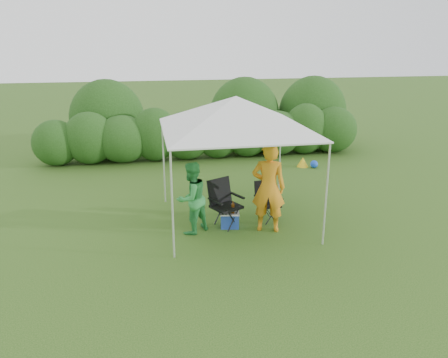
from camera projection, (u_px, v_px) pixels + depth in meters
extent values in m
plane|color=#3B611E|center=(240.00, 230.00, 9.53)|extent=(70.00, 70.00, 0.00)
ellipsoid|color=#244E18|center=(56.00, 143.00, 14.08)|extent=(1.50, 1.28, 1.50)
cylinder|color=#382616|center=(58.00, 161.00, 14.26)|extent=(0.12, 0.12, 0.30)
ellipsoid|color=#244E18|center=(89.00, 138.00, 14.23)|extent=(1.65, 1.40, 1.73)
cylinder|color=#382616|center=(91.00, 159.00, 14.45)|extent=(0.12, 0.12, 0.30)
ellipsoid|color=#244E18|center=(123.00, 139.00, 14.43)|extent=(1.80, 1.53, 1.57)
cylinder|color=#382616|center=(124.00, 158.00, 14.63)|extent=(0.12, 0.12, 0.30)
ellipsoid|color=#244E18|center=(155.00, 135.00, 14.58)|extent=(1.58, 1.34, 1.80)
cylinder|color=#382616|center=(156.00, 156.00, 14.81)|extent=(0.12, 0.12, 0.30)
ellipsoid|color=#244E18|center=(187.00, 136.00, 14.79)|extent=(1.73, 1.47, 1.65)
cylinder|color=#382616|center=(187.00, 155.00, 15.00)|extent=(0.12, 0.12, 0.30)
ellipsoid|color=#244E18|center=(217.00, 136.00, 14.99)|extent=(1.50, 1.28, 1.50)
cylinder|color=#382616|center=(217.00, 153.00, 15.18)|extent=(0.12, 0.12, 0.30)
ellipsoid|color=#244E18|center=(247.00, 132.00, 15.14)|extent=(1.65, 1.40, 1.73)
cylinder|color=#382616|center=(247.00, 152.00, 15.36)|extent=(0.12, 0.12, 0.30)
ellipsoid|color=#244E18|center=(277.00, 133.00, 15.35)|extent=(1.80, 1.53, 1.57)
cylinder|color=#382616|center=(276.00, 151.00, 15.55)|extent=(0.12, 0.12, 0.30)
ellipsoid|color=#244E18|center=(305.00, 129.00, 15.50)|extent=(1.57, 1.34, 1.80)
cylinder|color=#382616|center=(304.00, 149.00, 15.73)|extent=(0.12, 0.12, 0.30)
ellipsoid|color=#244E18|center=(333.00, 130.00, 15.71)|extent=(1.72, 1.47, 1.65)
cylinder|color=#382616|center=(332.00, 148.00, 15.91)|extent=(0.12, 0.12, 0.30)
cylinder|color=silver|center=(172.00, 206.00, 8.01)|extent=(0.04, 0.04, 2.10)
cylinder|color=silver|center=(326.00, 196.00, 8.53)|extent=(0.04, 0.04, 2.10)
cylinder|color=silver|center=(164.00, 162.00, 10.81)|extent=(0.04, 0.04, 2.10)
cylinder|color=silver|center=(280.00, 156.00, 11.33)|extent=(0.04, 0.04, 2.10)
cube|color=white|center=(236.00, 130.00, 9.34)|extent=(3.10, 3.10, 0.03)
pyramid|color=white|center=(236.00, 113.00, 9.23)|extent=(3.10, 3.10, 0.70)
cube|color=black|center=(268.00, 204.00, 9.88)|extent=(0.53, 0.49, 0.05)
cube|color=black|center=(265.00, 190.00, 9.99)|extent=(0.50, 0.18, 0.47)
cube|color=black|center=(258.00, 198.00, 9.76)|extent=(0.08, 0.42, 0.03)
cube|color=black|center=(279.00, 196.00, 9.89)|extent=(0.08, 0.42, 0.03)
cylinder|color=black|center=(263.00, 217.00, 9.70)|extent=(0.02, 0.02, 0.40)
cylinder|color=black|center=(280.00, 215.00, 9.81)|extent=(0.02, 0.02, 0.40)
cylinder|color=black|center=(256.00, 210.00, 10.08)|extent=(0.02, 0.02, 0.40)
cylinder|color=black|center=(273.00, 208.00, 10.19)|extent=(0.02, 0.02, 0.40)
cube|color=black|center=(226.00, 207.00, 9.55)|extent=(0.75, 0.74, 0.06)
cube|color=black|center=(220.00, 190.00, 9.64)|extent=(0.58, 0.40, 0.55)
cube|color=black|center=(215.00, 201.00, 9.31)|extent=(0.27, 0.46, 0.03)
cube|color=black|center=(237.00, 195.00, 9.66)|extent=(0.27, 0.46, 0.03)
cylinder|color=black|center=(224.00, 223.00, 9.30)|extent=(0.03, 0.03, 0.46)
cylinder|color=black|center=(242.00, 217.00, 9.58)|extent=(0.03, 0.03, 0.46)
cylinder|color=black|center=(211.00, 216.00, 9.66)|extent=(0.03, 0.03, 0.46)
cylinder|color=black|center=(228.00, 211.00, 9.95)|extent=(0.03, 0.03, 0.46)
imported|color=orange|center=(268.00, 188.00, 9.21)|extent=(0.82, 0.66, 1.95)
imported|color=green|center=(191.00, 198.00, 9.17)|extent=(0.96, 0.92, 1.56)
cube|color=#2343A2|center=(230.00, 220.00, 9.60)|extent=(0.44, 0.34, 0.32)
cube|color=silver|center=(230.00, 213.00, 9.55)|extent=(0.46, 0.37, 0.03)
cylinder|color=#592D0C|center=(233.00, 207.00, 9.48)|extent=(0.07, 0.07, 0.27)
cone|color=yellow|center=(303.00, 162.00, 14.11)|extent=(0.37, 0.37, 0.31)
sphere|color=blue|center=(314.00, 164.00, 13.98)|extent=(0.25, 0.25, 0.25)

